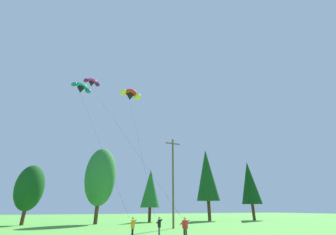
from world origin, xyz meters
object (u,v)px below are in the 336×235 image
(kite_flyer_mid, at_px, (159,225))
(parafoil_kite_high_teal, at_px, (81,88))
(kite_flyer_far, at_px, (185,226))
(parafoil_kite_mid_red_yellow, at_px, (130,95))
(parafoil_kite_far_magenta, at_px, (92,83))
(utility_pole, at_px, (173,179))
(kite_flyer_near, at_px, (133,226))

(kite_flyer_mid, bearing_deg, parafoil_kite_high_teal, 119.40)
(kite_flyer_far, xyz_separation_m, parafoil_kite_mid_red_yellow, (-2.05, 13.35, 17.92))
(kite_flyer_mid, xyz_separation_m, parafoil_kite_far_magenta, (-6.32, 17.73, 22.22))
(utility_pole, relative_size, kite_flyer_far, 6.83)
(kite_flyer_near, bearing_deg, kite_flyer_mid, 0.73)
(kite_flyer_far, bearing_deg, parafoil_kite_far_magenta, 111.59)
(kite_flyer_mid, distance_m, parafoil_kite_far_magenta, 29.12)
(kite_flyer_near, height_order, kite_flyer_far, same)
(parafoil_kite_high_teal, bearing_deg, parafoil_kite_mid_red_yellow, -19.38)
(kite_flyer_near, relative_size, parafoil_kite_mid_red_yellow, 0.09)
(kite_flyer_near, distance_m, parafoil_kite_high_teal, 24.12)
(parafoil_kite_far_magenta, bearing_deg, kite_flyer_far, -68.41)
(kite_flyer_far, xyz_separation_m, parafoil_kite_far_magenta, (-7.77, 19.63, 22.22))
(kite_flyer_mid, relative_size, parafoil_kite_mid_red_yellow, 0.09)
(parafoil_kite_mid_red_yellow, bearing_deg, utility_pole, -24.10)
(kite_flyer_mid, height_order, kite_flyer_far, same)
(utility_pole, relative_size, parafoil_kite_mid_red_yellow, 0.64)
(kite_flyer_near, relative_size, parafoil_kite_high_teal, 0.09)
(utility_pole, xyz_separation_m, parafoil_kite_high_teal, (-13.32, 5.26, 13.74))
(utility_pole, xyz_separation_m, parafoil_kite_far_magenta, (-11.74, 8.98, 17.17))
(kite_flyer_near, relative_size, kite_flyer_mid, 1.00)
(kite_flyer_mid, bearing_deg, kite_flyer_near, -179.27)
(parafoil_kite_high_teal, bearing_deg, kite_flyer_near, -68.26)
(kite_flyer_near, xyz_separation_m, parafoil_kite_high_teal, (-5.60, 14.05, 18.79))
(kite_flyer_far, relative_size, parafoil_kite_mid_red_yellow, 0.09)
(kite_flyer_near, bearing_deg, parafoil_kite_far_magenta, 102.78)
(kite_flyer_mid, relative_size, kite_flyer_far, 1.00)
(kite_flyer_near, xyz_separation_m, kite_flyer_far, (3.74, -1.87, 0.00))
(kite_flyer_near, height_order, parafoil_kite_far_magenta, parafoil_kite_far_magenta)
(kite_flyer_far, bearing_deg, utility_pole, 69.53)
(kite_flyer_mid, relative_size, parafoil_kite_far_magenta, 0.08)
(parafoil_kite_mid_red_yellow, bearing_deg, kite_flyer_far, -81.25)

